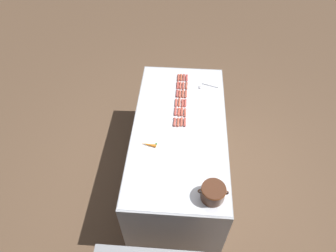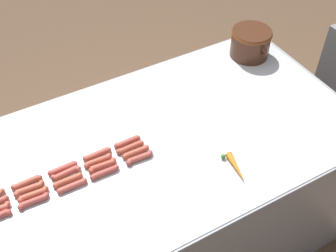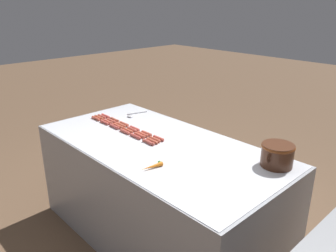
{
  "view_description": "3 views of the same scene",
  "coord_description": "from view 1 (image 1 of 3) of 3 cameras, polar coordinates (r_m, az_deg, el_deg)",
  "views": [
    {
      "loc": [
        -0.03,
        2.26,
        3.46
      ],
      "look_at": [
        0.13,
        0.09,
        1.0
      ],
      "focal_mm": 31.69,
      "sensor_mm": 36.0,
      "label": 1
    },
    {
      "loc": [
        1.23,
        -0.55,
        2.42
      ],
      "look_at": [
        -0.04,
        0.16,
        0.94
      ],
      "focal_mm": 45.9,
      "sensor_mm": 36.0,
      "label": 2
    },
    {
      "loc": [
        1.68,
        1.91,
        2.01
      ],
      "look_at": [
        -0.14,
        -0.03,
        1.02
      ],
      "focal_mm": 36.0,
      "sensor_mm": 36.0,
      "label": 3
    }
  ],
  "objects": [
    {
      "name": "ground_plane",
      "position": [
        4.13,
        1.87,
        -8.39
      ],
      "size": [
        20.0,
        20.0,
        0.0
      ],
      "primitive_type": "plane",
      "color": "brown"
    },
    {
      "name": "griddle_counter",
      "position": [
        3.76,
        2.04,
        -4.61
      ],
      "size": [
        1.08,
        2.17,
        0.91
      ],
      "color": "#9EA0A5",
      "rests_on": "ground_plane"
    },
    {
      "name": "hot_dog_0",
      "position": [
        4.01,
        3.61,
        9.21
      ],
      "size": [
        0.03,
        0.14,
        0.03
      ],
      "color": "#B6443F",
      "rests_on": "griddle_counter"
    },
    {
      "name": "hot_dog_1",
      "position": [
        3.89,
        3.57,
        7.77
      ],
      "size": [
        0.03,
        0.14,
        0.03
      ],
      "color": "#AB523F",
      "rests_on": "griddle_counter"
    },
    {
      "name": "hot_dog_2",
      "position": [
        3.77,
        3.45,
        6.18
      ],
      "size": [
        0.03,
        0.14,
        0.03
      ],
      "color": "#B0503E",
      "rests_on": "griddle_counter"
    },
    {
      "name": "hot_dog_3",
      "position": [
        3.65,
        3.34,
        4.47
      ],
      "size": [
        0.03,
        0.14,
        0.03
      ],
      "color": "#B74A41",
      "rests_on": "griddle_counter"
    },
    {
      "name": "hot_dog_4",
      "position": [
        3.54,
        3.29,
        2.6
      ],
      "size": [
        0.03,
        0.14,
        0.03
      ],
      "color": "#B04F3E",
      "rests_on": "griddle_counter"
    },
    {
      "name": "hot_dog_5",
      "position": [
        3.43,
        3.22,
        0.72
      ],
      "size": [
        0.03,
        0.14,
        0.03
      ],
      "color": "#B1483C",
      "rests_on": "griddle_counter"
    },
    {
      "name": "hot_dog_6",
      "position": [
        4.02,
        3.08,
        9.33
      ],
      "size": [
        0.03,
        0.14,
        0.03
      ],
      "color": "#AE4C40",
      "rests_on": "griddle_counter"
    },
    {
      "name": "hot_dog_7",
      "position": [
        3.89,
        2.94,
        7.75
      ],
      "size": [
        0.03,
        0.14,
        0.03
      ],
      "color": "#AC4B3C",
      "rests_on": "griddle_counter"
    },
    {
      "name": "hot_dog_8",
      "position": [
        3.77,
        2.87,
        6.21
      ],
      "size": [
        0.03,
        0.14,
        0.03
      ],
      "color": "#B1533D",
      "rests_on": "griddle_counter"
    },
    {
      "name": "hot_dog_9",
      "position": [
        3.65,
        2.83,
        4.46
      ],
      "size": [
        0.03,
        0.14,
        0.03
      ],
      "color": "#B54D41",
      "rests_on": "griddle_counter"
    },
    {
      "name": "hot_dog_10",
      "position": [
        3.54,
        2.67,
        2.76
      ],
      "size": [
        0.03,
        0.14,
        0.03
      ],
      "color": "#B74E3C",
      "rests_on": "griddle_counter"
    },
    {
      "name": "hot_dog_11",
      "position": [
        3.43,
        2.59,
        0.83
      ],
      "size": [
        0.03,
        0.14,
        0.03
      ],
      "color": "#AF4F3B",
      "rests_on": "griddle_counter"
    },
    {
      "name": "hot_dog_12",
      "position": [
        4.02,
        2.53,
        9.33
      ],
      "size": [
        0.03,
        0.14,
        0.03
      ],
      "color": "#B25238",
      "rests_on": "griddle_counter"
    },
    {
      "name": "hot_dog_13",
      "position": [
        3.89,
        2.39,
        7.79
      ],
      "size": [
        0.04,
        0.14,
        0.03
      ],
      "color": "#BA5441",
      "rests_on": "griddle_counter"
    },
    {
      "name": "hot_dog_14",
      "position": [
        3.77,
        2.29,
        6.18
      ],
      "size": [
        0.03,
        0.14,
        0.03
      ],
      "color": "#B85039",
      "rests_on": "griddle_counter"
    },
    {
      "name": "hot_dog_15",
      "position": [
        3.66,
        2.17,
        4.56
      ],
      "size": [
        0.03,
        0.14,
        0.03
      ],
      "color": "#B7523A",
      "rests_on": "griddle_counter"
    },
    {
      "name": "hot_dog_16",
      "position": [
        3.54,
        2.09,
        2.72
      ],
      "size": [
        0.04,
        0.14,
        0.03
      ],
      "color": "#B94F3C",
      "rests_on": "griddle_counter"
    },
    {
      "name": "hot_dog_17",
      "position": [
        3.43,
        1.95,
        0.74
      ],
      "size": [
        0.03,
        0.14,
        0.03
      ],
      "color": "#B6523C",
      "rests_on": "griddle_counter"
    },
    {
      "name": "hot_dog_18",
      "position": [
        4.01,
        2.01,
        9.32
      ],
      "size": [
        0.03,
        0.14,
        0.03
      ],
      "color": "#B44C39",
      "rests_on": "griddle_counter"
    },
    {
      "name": "hot_dog_19",
      "position": [
        3.9,
        1.88,
        7.88
      ],
      "size": [
        0.03,
        0.14,
        0.03
      ],
      "color": "#B4463C",
      "rests_on": "griddle_counter"
    },
    {
      "name": "hot_dog_20",
      "position": [
        3.78,
        1.77,
        6.29
      ],
      "size": [
        0.03,
        0.14,
        0.03
      ],
      "color": "#AD4740",
      "rests_on": "griddle_counter"
    },
    {
      "name": "hot_dog_21",
      "position": [
        3.65,
        1.56,
        4.53
      ],
      "size": [
        0.03,
        0.14,
        0.03
      ],
      "color": "#B94E41",
      "rests_on": "griddle_counter"
    },
    {
      "name": "hot_dog_22",
      "position": [
        3.55,
        1.43,
        2.83
      ],
      "size": [
        0.03,
        0.14,
        0.03
      ],
      "color": "#B0453D",
      "rests_on": "griddle_counter"
    },
    {
      "name": "hot_dog_23",
      "position": [
        3.43,
        1.28,
        0.78
      ],
      "size": [
        0.03,
        0.14,
        0.03
      ],
      "color": "#B04B40",
      "rests_on": "griddle_counter"
    },
    {
      "name": "bean_pot",
      "position": [
        2.84,
        8.67,
        -12.47
      ],
      "size": [
        0.29,
        0.23,
        0.16
      ],
      "color": "#472616",
      "rests_on": "griddle_counter"
    },
    {
      "name": "serving_spoon",
      "position": [
        3.91,
        6.89,
        7.57
      ],
      "size": [
        0.27,
        0.12,
        0.02
      ],
      "color": "#B7B7BC",
      "rests_on": "griddle_counter"
    },
    {
      "name": "carrot",
      "position": [
        3.22,
        -3.71,
        -3.57
      ],
      "size": [
        0.18,
        0.06,
        0.03
      ],
      "color": "orange",
      "rests_on": "griddle_counter"
    }
  ]
}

